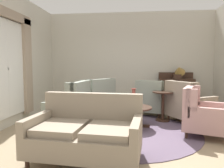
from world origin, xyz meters
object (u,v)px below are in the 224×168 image
coffee_table (133,111)px  armchair_near_sideboard (152,100)px  settee (87,133)px  armchair_foreground_right (95,101)px  armchair_back_corner (71,108)px  side_table (163,103)px  sideboard (176,92)px  porcelain_vase (134,99)px  gramophone (179,71)px  armchair_near_window (188,105)px  armchair_far_left (204,115)px

coffee_table → armchair_near_sideboard: armchair_near_sideboard is taller
settee → armchair_foreground_right: bearing=102.9°
armchair_back_corner → settee: bearing=32.1°
side_table → sideboard: bearing=68.0°
side_table → settee: bearing=-120.8°
porcelain_vase → settee: 1.86m
porcelain_vase → armchair_foreground_right: bearing=140.0°
settee → armchair_back_corner: bearing=119.5°
armchair_back_corner → side_table: bearing=116.9°
porcelain_vase → gramophone: 2.45m
settee → side_table: (1.39, 2.33, 0.05)m
coffee_table → armchair_near_window: size_ratio=0.67×
armchair_near_sideboard → armchair_far_left: bearing=141.2°
armchair_near_window → armchair_foreground_right: size_ratio=1.00×
armchair_near_window → armchair_back_corner: (-2.70, -0.71, 0.01)m
armchair_back_corner → gramophone: gramophone is taller
settee → sideboard: 4.26m
armchair_near_sideboard → side_table: size_ratio=1.39×
armchair_far_left → side_table: bearing=52.2°
armchair_foreground_right → armchair_near_sideboard: armchair_foreground_right is taller
armchair_far_left → gramophone: (-0.04, 2.39, 0.80)m
coffee_table → armchair_back_corner: (-1.39, -0.12, 0.06)m
armchair_near_window → armchair_back_corner: size_ratio=1.17×
porcelain_vase → sideboard: sideboard is taller
porcelain_vase → sideboard: (1.30, 2.06, -0.10)m
porcelain_vase → armchair_far_left: (1.39, -0.42, -0.24)m
armchair_foreground_right → armchair_back_corner: bearing=17.8°
sideboard → armchair_foreground_right: bearing=-152.9°
settee → armchair_back_corner: (-0.72, 1.58, 0.04)m
armchair_near_window → armchair_far_left: armchair_near_window is taller
armchair_back_corner → sideboard: sideboard is taller
armchair_near_window → side_table: (-0.59, 0.03, 0.02)m
armchair_far_left → armchair_near_sideboard: bearing=48.5°
side_table → porcelain_vase: bearing=-139.5°
armchair_near_window → coffee_table: bearing=82.1°
armchair_near_sideboard → armchair_back_corner: bearing=57.6°
armchair_far_left → armchair_foreground_right: bearing=81.4°
armchair_foreground_right → armchair_near_sideboard: bearing=140.6°
side_table → sideboard: sideboard is taller
coffee_table → gramophone: gramophone is taller
porcelain_vase → settee: (-0.67, -1.71, -0.25)m
armchair_foreground_right → sideboard: sideboard is taller
coffee_table → armchair_near_sideboard: bearing=68.1°
armchair_foreground_right → armchair_back_corner: 1.06m
side_table → armchair_near_sideboard: bearing=111.7°
armchair_near_sideboard → side_table: 0.64m
armchair_near_sideboard → armchair_far_left: armchair_near_sideboard is taller
porcelain_vase → side_table: 0.97m
coffee_table → armchair_foreground_right: (-1.03, 0.87, 0.05)m
porcelain_vase → armchair_far_left: 1.47m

